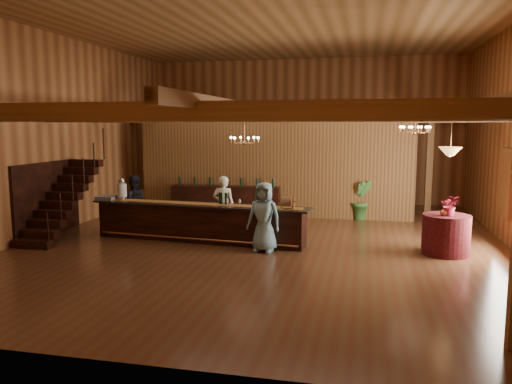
% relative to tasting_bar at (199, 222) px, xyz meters
% --- Properties ---
extents(floor, '(14.00, 14.00, 0.00)m').
position_rel_tasting_bar_xyz_m(floor, '(1.70, 0.41, -0.50)').
color(floor, '#552D1A').
rests_on(floor, ground).
extents(ceiling, '(14.00, 14.00, 0.00)m').
position_rel_tasting_bar_xyz_m(ceiling, '(1.70, 0.41, 5.00)').
color(ceiling, '#A77948').
rests_on(ceiling, wall_back).
extents(wall_back, '(12.00, 0.10, 5.50)m').
position_rel_tasting_bar_xyz_m(wall_back, '(1.70, 7.41, 2.25)').
color(wall_back, '#AC6E3D').
rests_on(wall_back, floor).
extents(wall_front, '(12.00, 0.10, 5.50)m').
position_rel_tasting_bar_xyz_m(wall_front, '(1.70, -6.59, 2.25)').
color(wall_front, '#AC6E3D').
rests_on(wall_front, floor).
extents(wall_left, '(0.10, 14.00, 5.50)m').
position_rel_tasting_bar_xyz_m(wall_left, '(-4.30, 0.41, 2.25)').
color(wall_left, '#AC6E3D').
rests_on(wall_left, floor).
extents(beam_grid, '(11.90, 13.90, 0.39)m').
position_rel_tasting_bar_xyz_m(beam_grid, '(1.70, 0.92, 2.75)').
color(beam_grid, '#9F6A3A').
rests_on(beam_grid, wall_left).
extents(support_posts, '(9.20, 10.20, 3.20)m').
position_rel_tasting_bar_xyz_m(support_posts, '(1.70, -0.09, 1.10)').
color(support_posts, '#9F6A3A').
rests_on(support_posts, floor).
extents(partition_wall, '(9.00, 0.18, 3.10)m').
position_rel_tasting_bar_xyz_m(partition_wall, '(1.20, 3.91, 1.05)').
color(partition_wall, brown).
rests_on(partition_wall, floor).
extents(window_right_back, '(0.12, 1.05, 1.75)m').
position_rel_tasting_bar_xyz_m(window_right_back, '(7.65, 1.41, 1.05)').
color(window_right_back, white).
rests_on(window_right_back, wall_right).
extents(staircase, '(1.00, 2.80, 2.00)m').
position_rel_tasting_bar_xyz_m(staircase, '(-3.75, -0.33, 0.50)').
color(staircase, '#37150E').
rests_on(staircase, floor).
extents(backroom_boxes, '(4.10, 0.60, 1.10)m').
position_rel_tasting_bar_xyz_m(backroom_boxes, '(1.41, 5.91, 0.03)').
color(backroom_boxes, '#37150E').
rests_on(backroom_boxes, floor).
extents(tasting_bar, '(5.89, 1.25, 0.99)m').
position_rel_tasting_bar_xyz_m(tasting_bar, '(0.00, 0.00, 0.00)').
color(tasting_bar, '#37150E').
rests_on(tasting_bar, floor).
extents(beverage_dispenser, '(0.26, 0.26, 0.60)m').
position_rel_tasting_bar_xyz_m(beverage_dispenser, '(-2.27, 0.25, 0.77)').
color(beverage_dispenser, silver).
rests_on(beverage_dispenser, tasting_bar).
extents(glass_rack_tray, '(0.50, 0.50, 0.10)m').
position_rel_tasting_bar_xyz_m(glass_rack_tray, '(-2.67, 0.19, 0.53)').
color(glass_rack_tray, gray).
rests_on(glass_rack_tray, tasting_bar).
extents(raffle_drum, '(0.34, 0.24, 0.30)m').
position_rel_tasting_bar_xyz_m(raffle_drum, '(2.35, -0.25, 0.66)').
color(raffle_drum, brown).
rests_on(raffle_drum, tasting_bar).
extents(bar_bottle_0, '(0.07, 0.07, 0.30)m').
position_rel_tasting_bar_xyz_m(bar_bottle_0, '(0.57, 0.06, 0.63)').
color(bar_bottle_0, black).
rests_on(bar_bottle_0, tasting_bar).
extents(bar_bottle_1, '(0.07, 0.07, 0.30)m').
position_rel_tasting_bar_xyz_m(bar_bottle_1, '(0.57, 0.06, 0.63)').
color(bar_bottle_1, black).
rests_on(bar_bottle_1, tasting_bar).
extents(bar_bottle_2, '(0.07, 0.07, 0.30)m').
position_rel_tasting_bar_xyz_m(bar_bottle_2, '(0.59, 0.06, 0.63)').
color(bar_bottle_2, black).
rests_on(bar_bottle_2, tasting_bar).
extents(bar_bottle_3, '(0.07, 0.07, 0.30)m').
position_rel_tasting_bar_xyz_m(bar_bottle_3, '(0.73, 0.05, 0.63)').
color(bar_bottle_3, black).
rests_on(bar_bottle_3, tasting_bar).
extents(backbar_shelf, '(3.58, 0.67, 1.00)m').
position_rel_tasting_bar_xyz_m(backbar_shelf, '(-0.28, 3.54, 0.01)').
color(backbar_shelf, '#37150E').
rests_on(backbar_shelf, floor).
extents(round_table, '(1.08, 1.08, 0.93)m').
position_rel_tasting_bar_xyz_m(round_table, '(6.06, -0.05, -0.03)').
color(round_table, maroon).
rests_on(round_table, floor).
extents(chandelier_left, '(0.80, 0.80, 0.76)m').
position_rel_tasting_bar_xyz_m(chandelier_left, '(0.94, 1.18, 2.10)').
color(chandelier_left, tan).
rests_on(chandelier_left, beam_grid).
extents(chandelier_right, '(0.80, 0.80, 0.47)m').
position_rel_tasting_bar_xyz_m(chandelier_right, '(5.46, 2.03, 2.39)').
color(chandelier_right, tan).
rests_on(chandelier_right, beam_grid).
extents(pendant_lamp, '(0.52, 0.52, 0.90)m').
position_rel_tasting_bar_xyz_m(pendant_lamp, '(6.06, -0.05, 1.91)').
color(pendant_lamp, tan).
rests_on(pendant_lamp, beam_grid).
extents(bartender, '(0.62, 0.43, 1.64)m').
position_rel_tasting_bar_xyz_m(bartender, '(0.45, 0.75, 0.32)').
color(bartender, white).
rests_on(bartender, floor).
extents(staff_second, '(0.97, 0.91, 1.59)m').
position_rel_tasting_bar_xyz_m(staff_second, '(-2.19, 0.77, 0.30)').
color(staff_second, black).
rests_on(staff_second, floor).
extents(guest, '(0.88, 0.65, 1.67)m').
position_rel_tasting_bar_xyz_m(guest, '(1.87, -0.69, 0.34)').
color(guest, '#7BAEC0').
rests_on(guest, floor).
extents(floor_plant, '(0.77, 0.66, 1.26)m').
position_rel_tasting_bar_xyz_m(floor_plant, '(4.11, 3.89, 0.13)').
color(floor_plant, '#397731').
rests_on(floor_plant, floor).
extents(table_flowers, '(0.45, 0.40, 0.48)m').
position_rel_tasting_bar_xyz_m(table_flowers, '(6.09, -0.14, 0.68)').
color(table_flowers, '#AA213A').
rests_on(table_flowers, round_table).
extents(table_vase, '(0.18, 0.18, 0.30)m').
position_rel_tasting_bar_xyz_m(table_vase, '(5.97, -0.17, 0.59)').
color(table_vase, tan).
rests_on(table_vase, round_table).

